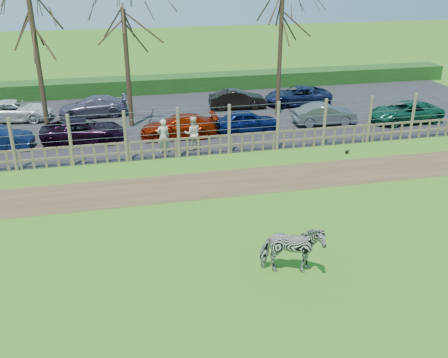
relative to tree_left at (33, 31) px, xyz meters
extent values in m
plane|color=#6AA733|center=(6.50, -12.50, -5.62)|extent=(120.00, 120.00, 0.00)
cube|color=brown|center=(6.50, -8.00, -5.61)|extent=(34.00, 2.80, 0.01)
cube|color=#232326|center=(6.50, 2.00, -5.60)|extent=(44.00, 13.00, 0.04)
cube|color=#1E4716|center=(6.50, 9.00, -5.07)|extent=(46.00, 2.00, 1.10)
cube|color=brown|center=(6.50, -4.50, -5.17)|extent=(30.00, 0.06, 0.10)
cube|color=brown|center=(6.50, -4.50, -4.67)|extent=(30.00, 0.06, 0.10)
cylinder|color=brown|center=(-1.00, -4.50, -4.37)|extent=(0.16, 0.16, 2.50)
cylinder|color=brown|center=(1.50, -4.50, -4.37)|extent=(0.16, 0.16, 2.50)
cylinder|color=brown|center=(4.00, -4.50, -4.37)|extent=(0.16, 0.16, 2.50)
cylinder|color=brown|center=(6.50, -4.50, -4.37)|extent=(0.16, 0.16, 2.50)
cylinder|color=brown|center=(9.00, -4.50, -4.37)|extent=(0.16, 0.16, 2.50)
cylinder|color=brown|center=(11.50, -4.50, -4.37)|extent=(0.16, 0.16, 2.50)
cylinder|color=brown|center=(14.00, -4.50, -4.37)|extent=(0.16, 0.16, 2.50)
cylinder|color=brown|center=(16.50, -4.50, -4.37)|extent=(0.16, 0.16, 2.50)
cylinder|color=brown|center=(19.00, -4.50, -4.37)|extent=(0.16, 0.16, 2.50)
cylinder|color=gray|center=(6.50, -4.50, -4.37)|extent=(30.00, 0.02, 0.02)
cylinder|color=gray|center=(6.50, -4.50, -3.97)|extent=(30.00, 0.02, 0.02)
cylinder|color=gray|center=(6.50, -4.50, -3.57)|extent=(30.00, 0.02, 0.02)
cylinder|color=gray|center=(6.50, -4.50, -3.22)|extent=(30.00, 0.02, 0.02)
cylinder|color=#3D2B1E|center=(0.00, 0.00, -1.87)|extent=(0.26, 0.26, 7.50)
cylinder|color=#3D2B1E|center=(4.50, 1.00, -2.37)|extent=(0.26, 0.26, 6.50)
cylinder|color=#3D2B1E|center=(13.50, 1.50, -2.12)|extent=(0.26, 0.26, 7.00)
imported|color=gray|center=(8.48, -15.00, -4.81)|extent=(2.06, 1.29, 1.62)
imported|color=beige|center=(5.83, -3.78, -4.71)|extent=(0.68, 0.50, 1.72)
imported|color=beige|center=(7.32, -3.67, -4.71)|extent=(0.87, 0.69, 1.72)
sphere|color=black|center=(14.72, -5.82, -5.53)|extent=(0.17, 0.17, 0.17)
sphere|color=black|center=(14.82, -5.82, -5.47)|extent=(0.09, 0.09, 0.09)
imported|color=black|center=(1.90, -1.18, -4.98)|extent=(4.39, 2.16, 1.20)
imported|color=#881702|center=(6.90, -1.53, -4.98)|extent=(4.20, 1.85, 1.20)
imported|color=#0A154C|center=(10.74, -1.43, -4.98)|extent=(3.52, 1.42, 1.20)
imported|color=#54595E|center=(15.51, -1.13, -4.98)|extent=(3.70, 1.45, 1.20)
imported|color=#135137|center=(20.32, -1.74, -4.98)|extent=(4.37, 2.11, 1.20)
imported|color=white|center=(-2.23, 3.64, -4.98)|extent=(4.47, 2.34, 1.20)
imported|color=#5B546D|center=(2.34, 3.58, -4.98)|extent=(4.15, 1.72, 1.20)
imported|color=black|center=(11.37, 3.30, -4.98)|extent=(3.72, 1.51, 1.20)
imported|color=#161E43|center=(15.50, 3.30, -4.98)|extent=(4.50, 2.42, 1.20)
camera|label=1|loc=(3.63, -27.18, 3.22)|focal=40.00mm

